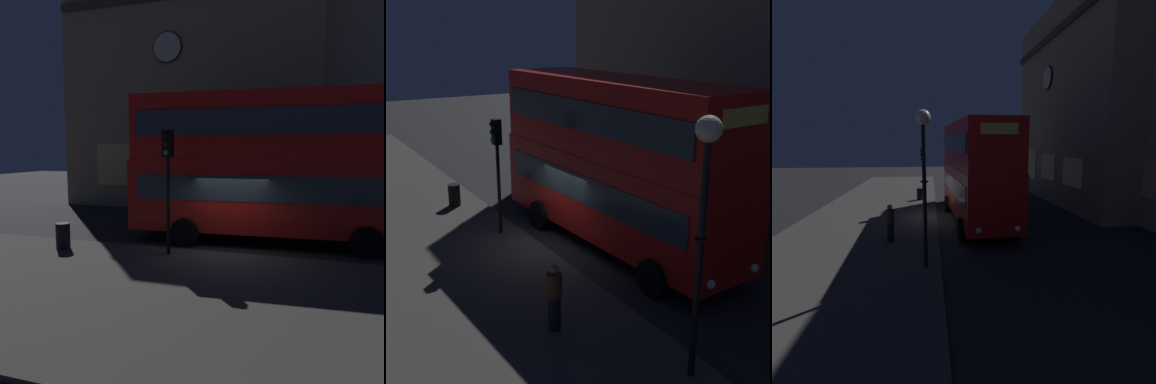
# 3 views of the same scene
# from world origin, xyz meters

# --- Properties ---
(ground_plane) EXTENTS (80.00, 80.00, 0.00)m
(ground_plane) POSITION_xyz_m (0.00, 0.00, 0.00)
(ground_plane) COLOR #232326
(sidewalk_slab) EXTENTS (44.00, 7.65, 0.12)m
(sidewalk_slab) POSITION_xyz_m (0.00, -4.24, 0.06)
(sidewalk_slab) COLOR #423F3D
(sidewalk_slab) RESTS_ON ground
(building_with_clock) EXTENTS (15.31, 8.25, 14.25)m
(building_with_clock) POSITION_xyz_m (-4.57, 12.17, 7.13)
(building_with_clock) COLOR tan
(building_with_clock) RESTS_ON ground
(double_decker_bus) EXTENTS (10.09, 3.26, 5.51)m
(double_decker_bus) POSITION_xyz_m (0.95, 1.76, 3.06)
(double_decker_bus) COLOR red
(double_decker_bus) RESTS_ON ground
(traffic_light_near_kerb) EXTENTS (0.32, 0.36, 3.99)m
(traffic_light_near_kerb) POSITION_xyz_m (-1.76, -1.18, 2.99)
(traffic_light_near_kerb) COLOR black
(traffic_light_near_kerb) RESTS_ON sidewalk_slab
(street_lamp) EXTENTS (0.50, 0.50, 5.38)m
(street_lamp) POSITION_xyz_m (7.60, -0.95, 4.07)
(street_lamp) COLOR black
(street_lamp) RESTS_ON sidewalk_slab
(pedestrian) EXTENTS (0.37, 0.37, 1.66)m
(pedestrian) POSITION_xyz_m (4.63, -2.53, 0.97)
(pedestrian) COLOR black
(pedestrian) RESTS_ON sidewalk_slab
(litter_bin) EXTENTS (0.47, 0.47, 0.88)m
(litter_bin) POSITION_xyz_m (-5.47, -1.57, 0.56)
(litter_bin) COLOR black
(litter_bin) RESTS_ON sidewalk_slab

